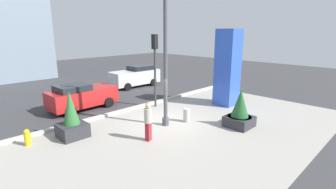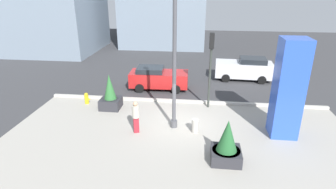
{
  "view_description": "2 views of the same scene",
  "coord_description": "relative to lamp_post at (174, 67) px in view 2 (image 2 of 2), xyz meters",
  "views": [
    {
      "loc": [
        -9.1,
        -9.2,
        4.85
      ],
      "look_at": [
        -0.27,
        -0.41,
        1.68
      ],
      "focal_mm": 26.74,
      "sensor_mm": 36.0,
      "label": 1
    },
    {
      "loc": [
        0.9,
        -13.84,
        7.29
      ],
      "look_at": [
        -0.62,
        -0.89,
        2.11
      ],
      "focal_mm": 29.97,
      "sensor_mm": 36.0,
      "label": 2
    }
  ],
  "objects": [
    {
      "name": "car_passing_lane",
      "position": [
        4.85,
        8.76,
        -2.48
      ],
      "size": [
        4.54,
        2.2,
        1.82
      ],
      "color": "silver",
      "rests_on": "ground_plane"
    },
    {
      "name": "concrete_bollard",
      "position": [
        1.16,
        -0.46,
        -3.03
      ],
      "size": [
        0.36,
        0.36,
        0.75
      ],
      "primitive_type": "cylinder",
      "color": "#B2ADA3",
      "rests_on": "ground_plane"
    },
    {
      "name": "art_pillar_blue",
      "position": [
        5.6,
        -0.13,
        -0.91
      ],
      "size": [
        1.29,
        1.29,
        4.99
      ],
      "primitive_type": "cube",
      "color": "blue",
      "rests_on": "ground_plane"
    },
    {
      "name": "pedestrian_crossing",
      "position": [
        -1.89,
        -0.81,
        -2.42
      ],
      "size": [
        0.46,
        0.46,
        1.76
      ],
      "color": "maroon",
      "rests_on": "ground_plane"
    },
    {
      "name": "car_far_lane",
      "position": [
        -1.74,
        5.82,
        -2.56
      ],
      "size": [
        4.25,
        2.11,
        1.65
      ],
      "color": "red",
      "rests_on": "ground_plane"
    },
    {
      "name": "fire_hydrant",
      "position": [
        -5.93,
        2.53,
        -3.03
      ],
      "size": [
        0.36,
        0.26,
        0.75
      ],
      "color": "gold",
      "rests_on": "ground_plane"
    },
    {
      "name": "potted_plant_near_left",
      "position": [
        -4.15,
        2.01,
        -2.56
      ],
      "size": [
        1.22,
        1.22,
        2.21
      ],
      "color": "#2D2D33",
      "rests_on": "ground_plane"
    },
    {
      "name": "traffic_light_far_side",
      "position": [
        1.9,
        2.89,
        -0.26
      ],
      "size": [
        0.28,
        0.42,
        4.65
      ],
      "color": "#333833",
      "rests_on": "ground_plane"
    },
    {
      "name": "plaza_pavement",
      "position": [
        0.36,
        -1.67,
        -3.4
      ],
      "size": [
        18.0,
        10.0,
        0.02
      ],
      "primitive_type": "cube",
      "color": "#9E998E",
      "rests_on": "ground_plane"
    },
    {
      "name": "lamp_post",
      "position": [
        0.0,
        0.0,
        0.0
      ],
      "size": [
        0.44,
        0.44,
        6.97
      ],
      "color": "#4C4C51",
      "rests_on": "ground_plane"
    },
    {
      "name": "potted_plant_curbside",
      "position": [
        2.57,
        -2.85,
        -2.58
      ],
      "size": [
        1.29,
        1.29,
        1.98
      ],
      "color": "#2D2D33",
      "rests_on": "ground_plane"
    },
    {
      "name": "curb_strip",
      "position": [
        0.36,
        3.45,
        -3.32
      ],
      "size": [
        18.0,
        0.24,
        0.16
      ],
      "primitive_type": "cube",
      "color": "#B7B2A8",
      "rests_on": "ground_plane"
    },
    {
      "name": "ground_plane",
      "position": [
        0.36,
        4.33,
        -3.4
      ],
      "size": [
        60.0,
        60.0,
        0.0
      ],
      "primitive_type": "plane",
      "color": "#38383A"
    }
  ]
}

